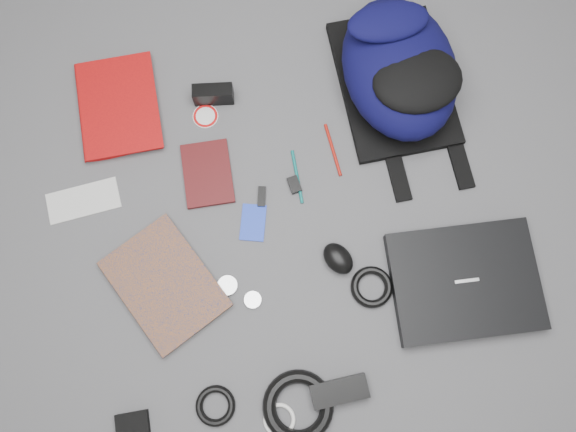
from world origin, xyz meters
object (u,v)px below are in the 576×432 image
object	(u,v)px
textbook_red	(79,113)
pouch	(133,429)
mouse	(338,258)
power_brick	(339,391)
comic_book	(129,310)
dvd_case	(208,174)
compact_camera	(213,94)
laptop	(465,282)
backpack	(399,68)

from	to	relation	value
textbook_red	pouch	bearing A→B (deg)	-87.09
mouse	power_brick	size ratio (longest dim) A/B	0.65
pouch	mouse	bearing A→B (deg)	20.71
comic_book	dvd_case	xyz separation A→B (m)	(0.29, 0.28, -0.00)
comic_book	mouse	bearing A→B (deg)	-23.73
compact_camera	mouse	bearing A→B (deg)	-56.58
power_brick	dvd_case	bearing A→B (deg)	108.90
pouch	compact_camera	bearing A→B (deg)	60.22
laptop	dvd_case	xyz separation A→B (m)	(-0.53, 0.49, -0.01)
backpack	laptop	xyz separation A→B (m)	(-0.03, -0.57, -0.08)
textbook_red	comic_book	xyz separation A→B (m)	(-0.01, -0.56, -0.00)
textbook_red	mouse	world-z (taller)	mouse
backpack	mouse	size ratio (longest dim) A/B	5.10
dvd_case	power_brick	xyz separation A→B (m)	(0.14, -0.63, 0.01)
comic_book	dvd_case	distance (m)	0.40
laptop	comic_book	size ratio (longest dim) A/B	1.23
textbook_red	power_brick	size ratio (longest dim) A/B	2.09
backpack	pouch	size ratio (longest dim) A/B	5.90
laptop	compact_camera	bearing A→B (deg)	135.00
comic_book	pouch	distance (m)	0.28
comic_book	dvd_case	size ratio (longest dim) A/B	1.67
comic_book	pouch	bearing A→B (deg)	-122.11
dvd_case	power_brick	world-z (taller)	power_brick
backpack	dvd_case	distance (m)	0.58
compact_camera	mouse	distance (m)	0.56
compact_camera	pouch	size ratio (longest dim) A/B	1.39
backpack	pouch	distance (m)	1.12
power_brick	compact_camera	bearing A→B (deg)	100.42
backpack	mouse	world-z (taller)	backpack
pouch	backpack	bearing A→B (deg)	34.98
mouse	pouch	distance (m)	0.65
laptop	backpack	bearing A→B (deg)	98.65
comic_book	power_brick	bearing A→B (deg)	-57.94
laptop	power_brick	bearing A→B (deg)	-147.54
compact_camera	power_brick	distance (m)	0.84
backpack	compact_camera	xyz separation A→B (m)	(-0.48, 0.12, -0.07)
textbook_red	compact_camera	size ratio (longest dim) A/B	2.66
textbook_red	comic_book	distance (m)	0.56
dvd_case	power_brick	size ratio (longest dim) A/B	1.29
dvd_case	backpack	bearing A→B (deg)	18.33
backpack	power_brick	bearing A→B (deg)	-113.08
power_brick	pouch	distance (m)	0.50
dvd_case	compact_camera	distance (m)	0.22
textbook_red	dvd_case	size ratio (longest dim) A/B	1.62
backpack	comic_book	size ratio (longest dim) A/B	1.55
backpack	dvd_case	xyz separation A→B (m)	(-0.56, -0.08, -0.09)
dvd_case	pouch	world-z (taller)	pouch
dvd_case	mouse	distance (m)	0.41
textbook_red	comic_book	world-z (taller)	textbook_red
backpack	compact_camera	bearing A→B (deg)	173.56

